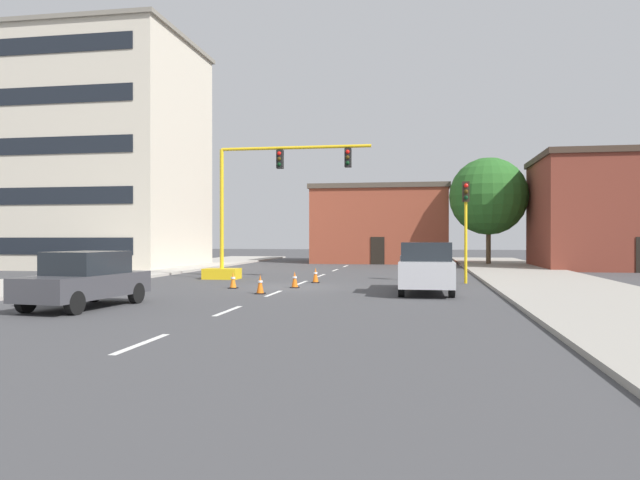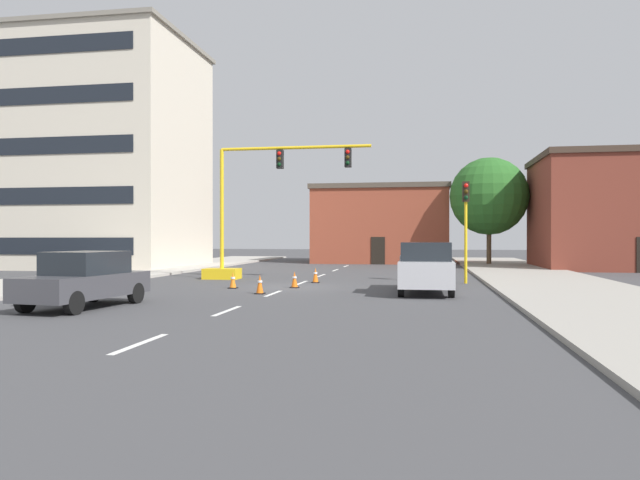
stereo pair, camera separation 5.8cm
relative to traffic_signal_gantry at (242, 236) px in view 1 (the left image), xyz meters
name	(u,v)px [view 1 (the left image)]	position (x,y,z in m)	size (l,w,h in m)	color
ground_plane	(290,287)	(3.54, -4.33, -2.22)	(160.00, 160.00, 0.00)	#424244
sidewalk_left	(132,272)	(-8.02, 3.67, -2.15)	(6.00, 56.00, 0.14)	#B2ADA3
sidewalk_right	(534,277)	(15.10, 3.67, -2.15)	(6.00, 56.00, 0.14)	#9E998E
lane_stripe_seg_0	(142,344)	(3.54, -18.33, -2.22)	(0.16, 2.40, 0.01)	silver
lane_stripe_seg_1	(228,311)	(3.54, -12.83, -2.22)	(0.16, 2.40, 0.01)	silver
lane_stripe_seg_2	(274,293)	(3.54, -7.33, -2.22)	(0.16, 2.40, 0.01)	silver
lane_stripe_seg_3	(302,283)	(3.54, -1.83, -2.22)	(0.16, 2.40, 0.01)	silver
lane_stripe_seg_4	(321,275)	(3.54, 3.67, -2.22)	(0.16, 2.40, 0.01)	silver
lane_stripe_seg_5	(335,270)	(3.54, 9.17, -2.22)	(0.16, 2.40, 0.01)	silver
lane_stripe_seg_6	(346,266)	(3.54, 14.67, -2.22)	(0.16, 2.40, 0.01)	silver
building_tall_left	(102,155)	(-13.78, 10.37, 5.98)	(13.16, 11.42, 16.38)	beige
building_brick_center	(381,224)	(5.70, 22.10, 1.06)	(11.44, 8.65, 6.54)	brown
building_row_right	(621,212)	(22.65, 13.87, 1.70)	(11.30, 9.23, 7.82)	brown
traffic_signal_gantry	(242,236)	(0.00, 0.00, 0.00)	(8.70, 1.20, 6.83)	yellow
traffic_light_pole_right	(466,209)	(11.24, -0.92, 1.31)	(0.32, 0.47, 4.80)	yellow
tree_right_far	(489,196)	(14.23, 17.53, 3.10)	(5.94, 5.94, 8.30)	brown
pickup_truck_silver	(426,268)	(9.35, -5.98, -1.25)	(2.05, 5.41, 1.99)	#BCBCC1
sedan_dark_gray_near_left	(85,279)	(-1.06, -12.81, -1.33)	(2.30, 4.66, 1.74)	#3D3D42
traffic_cone_roadside_a	(315,275)	(4.18, -1.71, -1.86)	(0.36, 0.36, 0.73)	black
traffic_cone_roadside_b	(260,284)	(3.07, -7.57, -1.85)	(0.36, 0.36, 0.75)	black
traffic_cone_roadside_c	(295,280)	(3.80, -4.65, -1.87)	(0.36, 0.36, 0.71)	black
traffic_cone_roadside_d	(233,280)	(1.27, -5.38, -1.88)	(0.36, 0.36, 0.70)	black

